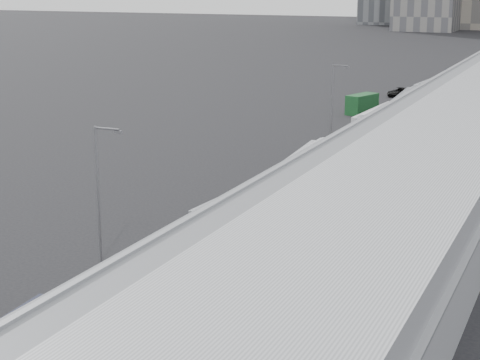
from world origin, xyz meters
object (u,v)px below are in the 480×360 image
Objects in this scene: street_lamp_far at (334,95)px; suv at (400,92)px; bus_4 at (307,177)px; street_lamp_near at (100,185)px; shipping_container at (362,104)px; bus_3 at (250,216)px; bus_8 at (435,93)px; bus_2 at (143,291)px; bus_7 at (409,108)px; bus_9 at (450,84)px; bus_5 at (358,147)px; bus_6 at (381,126)px.

street_lamp_far is 1.70× the size of suv.
bus_4 is 22.86m from street_lamp_near.
bus_3 is at bearing -64.92° from shipping_container.
street_lamp_near is at bearing -122.48° from bus_3.
bus_3 is 69.59m from bus_8.
street_lamp_near is at bearing 136.19° from bus_2.
bus_4 is 27.16m from street_lamp_far.
bus_7 is 16.19m from street_lamp_far.
bus_3 is 1.49× the size of street_lamp_far.
bus_9 is 91.29m from street_lamp_near.
bus_8 is 9.28m from suv.
bus_2 is 1.01× the size of bus_8.
bus_5 is at bearing -95.19° from bus_9.
bus_3 reaches higher than suv.
shipping_container is at bearing 102.03° from bus_3.
bus_2 reaches higher than bus_8.
bus_9 is (-0.41, 97.98, -0.16)m from bus_2.
bus_4 is at bearing -77.28° from street_lamp_far.
bus_3 is at bearing -86.47° from bus_6.
bus_7 is 0.99× the size of bus_8.
bus_6 reaches higher than bus_3.
bus_3 is 12.69m from bus_4.
bus_9 is at bearing 85.39° from bus_5.
bus_2 reaches higher than shipping_container.
bus_4 reaches higher than shipping_container.
bus_8 is at bearing 76.41° from shipping_container.
suv is (-6.48, 63.17, -0.92)m from bus_4.
bus_6 is (-0.79, 54.92, -0.05)m from bus_2.
bus_7 is at bearing -96.23° from bus_9.
bus_8 is (-0.39, 85.51, -0.05)m from bus_2.
street_lamp_near reaches higher than bus_4.
bus_6 is at bearing 0.21° from street_lamp_far.
bus_2 is at bearing -83.49° from bus_3.
bus_6 is at bearing 82.31° from street_lamp_near.
street_lamp_near is at bearing -99.75° from bus_9.
bus_4 is 0.98× the size of bus_6.
bus_6 is 48.47m from street_lamp_near.
bus_2 is at bearing -68.71° from suv.
bus_3 is 76.15m from suv.
bus_6 is 30.59m from bus_8.
bus_6 is 1.06× the size of bus_9.
street_lamp_near is (-7.09, -35.81, 3.64)m from bus_5.
bus_8 reaches higher than suv.
street_lamp_far reaches higher than bus_6.
shipping_container is at bearing 96.52° from bus_2.
bus_2 reaches higher than bus_3.
bus_3 is 2.52× the size of suv.
bus_2 is at bearing -93.17° from bus_4.
bus_7 reaches higher than shipping_container.
bus_4 is at bearing 95.02° from bus_3.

